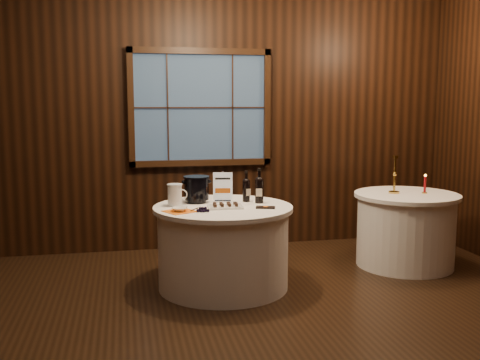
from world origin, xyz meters
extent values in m
plane|color=black|center=(0.00, 0.00, 0.00)|extent=(6.00, 6.00, 0.00)
cube|color=black|center=(0.00, 2.50, 1.50)|extent=(6.00, 0.02, 3.00)
cube|color=#334B6C|center=(0.00, 2.47, 1.65)|extent=(1.50, 0.01, 1.20)
cylinder|color=white|center=(0.00, 1.00, 0.36)|extent=(1.20, 1.20, 0.73)
cylinder|color=white|center=(0.00, 1.00, 0.75)|extent=(1.28, 1.28, 0.04)
cylinder|color=white|center=(2.00, 1.30, 0.36)|extent=(1.00, 1.00, 0.73)
cylinder|color=white|center=(2.00, 1.30, 0.75)|extent=(1.08, 1.08, 0.04)
cube|color=silver|center=(0.03, 1.20, 0.78)|extent=(0.17, 0.11, 0.02)
cube|color=silver|center=(0.03, 1.20, 0.93)|extent=(0.02, 0.02, 0.28)
cube|color=white|center=(0.03, 1.19, 0.93)|extent=(0.18, 0.04, 0.26)
cylinder|color=black|center=(0.26, 1.18, 0.87)|extent=(0.07, 0.07, 0.19)
sphere|color=black|center=(0.26, 1.18, 0.96)|extent=(0.07, 0.07, 0.07)
cylinder|color=black|center=(0.26, 1.18, 1.01)|extent=(0.03, 0.03, 0.09)
cylinder|color=black|center=(0.26, 1.18, 1.06)|extent=(0.03, 0.03, 0.02)
cube|color=beige|center=(0.26, 1.14, 0.87)|extent=(0.05, 0.02, 0.07)
cylinder|color=black|center=(0.36, 1.08, 0.88)|extent=(0.08, 0.08, 0.21)
sphere|color=black|center=(0.36, 1.08, 0.98)|extent=(0.08, 0.08, 0.08)
cylinder|color=black|center=(0.36, 1.08, 1.04)|extent=(0.03, 0.03, 0.10)
cylinder|color=black|center=(0.36, 1.08, 1.09)|extent=(0.03, 0.03, 0.02)
cube|color=beige|center=(0.36, 1.04, 0.88)|extent=(0.06, 0.02, 0.07)
cylinder|color=black|center=(-0.21, 1.23, 0.79)|extent=(0.18, 0.18, 0.03)
cylinder|color=black|center=(-0.21, 1.23, 0.90)|extent=(0.23, 0.23, 0.20)
cylinder|color=black|center=(-0.21, 1.23, 1.01)|extent=(0.25, 0.25, 0.02)
cube|color=white|center=(0.00, 0.91, 0.78)|extent=(0.32, 0.22, 0.02)
cube|color=black|center=(0.36, 0.82, 0.78)|extent=(0.19, 0.13, 0.01)
cylinder|color=#322412|center=(-0.29, 0.78, 0.79)|extent=(0.07, 0.03, 0.03)
cylinder|color=white|center=(-0.43, 1.10, 0.87)|extent=(0.13, 0.13, 0.19)
cylinder|color=white|center=(-0.43, 1.10, 0.97)|extent=(0.14, 0.14, 0.01)
torus|color=white|center=(-0.36, 1.10, 0.88)|extent=(0.10, 0.03, 0.10)
cube|color=orange|center=(-0.42, 0.82, 0.77)|extent=(0.32, 0.32, 0.00)
imported|color=white|center=(-0.42, 0.82, 0.79)|extent=(0.17, 0.17, 0.03)
cylinder|color=gold|center=(1.88, 1.34, 0.78)|extent=(0.11, 0.11, 0.02)
cylinder|color=gold|center=(1.88, 1.34, 0.96)|extent=(0.02, 0.02, 0.35)
cylinder|color=gold|center=(1.88, 1.34, 1.15)|extent=(0.06, 0.06, 0.03)
cylinder|color=gold|center=(2.18, 1.26, 0.78)|extent=(0.05, 0.05, 0.01)
cylinder|color=#A00C11|center=(2.18, 1.26, 0.87)|extent=(0.02, 0.02, 0.16)
sphere|color=#FFB23F|center=(2.18, 1.26, 0.96)|extent=(0.02, 0.02, 0.02)
camera|label=1|loc=(-0.88, -3.98, 1.72)|focal=42.00mm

